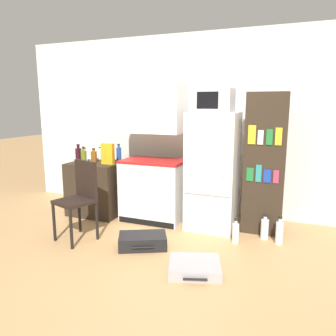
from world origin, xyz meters
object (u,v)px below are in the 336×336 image
at_px(bottle_amber_beer, 94,156).
at_px(water_bottle_back, 236,233).
at_px(refrigerator, 213,172).
at_px(water_bottle_middle, 279,232).
at_px(side_table, 98,188).
at_px(kitchen_hutch, 153,158).
at_px(bottle_milk_white, 85,155).
at_px(bottle_blue_soda, 119,154).
at_px(bowl, 90,159).
at_px(bottle_clear_short, 100,154).
at_px(cereal_box, 108,154).
at_px(bookshelf, 265,164).
at_px(suitcase_large_flat, 143,241).
at_px(bottle_olive_oil, 84,157).
at_px(chair, 80,193).
at_px(bottle_wine_dark, 79,155).
at_px(microwave, 214,100).
at_px(suitcase_small_flat, 195,267).
at_px(water_bottle_front, 265,228).

height_order(bottle_amber_beer, water_bottle_back, bottle_amber_beer).
relative_size(refrigerator, water_bottle_middle, 4.50).
distance_m(side_table, kitchen_hutch, 1.04).
bearing_deg(side_table, bottle_milk_white, 157.52).
relative_size(bottle_blue_soda, bowl, 1.62).
distance_m(bottle_clear_short, cereal_box, 0.49).
relative_size(refrigerator, bottle_blue_soda, 5.93).
relative_size(bookshelf, suitcase_large_flat, 2.81).
height_order(bottle_clear_short, bottle_amber_beer, bottle_amber_beer).
height_order(bottle_milk_white, bottle_olive_oil, bottle_olive_oil).
height_order(bookshelf, water_bottle_back, bookshelf).
bearing_deg(chair, bottle_wine_dark, 145.80).
xyz_separation_m(bottle_wine_dark, cereal_box, (0.42, 0.12, 0.03)).
xyz_separation_m(chair, water_bottle_middle, (2.30, 0.72, -0.43)).
distance_m(kitchen_hutch, microwave, 1.17).
relative_size(bookshelf, chair, 1.85).
xyz_separation_m(bottle_clear_short, water_bottle_middle, (2.77, -0.45, -0.73)).
distance_m(bottle_amber_beer, suitcase_small_flat, 2.44).
bearing_deg(microwave, bottle_olive_oil, -170.97).
bearing_deg(bottle_milk_white, bowl, -24.50).
distance_m(side_table, refrigerator, 1.81).
bearing_deg(bottle_milk_white, suitcase_small_flat, -30.95).
bearing_deg(refrigerator, bowl, 179.43).
height_order(bottle_blue_soda, chair, bottle_blue_soda).
bearing_deg(cereal_box, bottle_milk_white, 159.91).
height_order(suitcase_large_flat, water_bottle_middle, water_bottle_middle).
xyz_separation_m(kitchen_hutch, bookshelf, (1.51, 0.11, 0.00)).
distance_m(bottle_wine_dark, chair, 0.95).
bearing_deg(water_bottle_front, side_table, 177.86).
xyz_separation_m(bottle_blue_soda, cereal_box, (-0.00, -0.31, 0.04)).
height_order(microwave, bottle_clear_short, microwave).
relative_size(bottle_amber_beer, bottle_blue_soda, 0.81).
bearing_deg(bottle_milk_white, bottle_olive_oil, -56.12).
height_order(bookshelf, bowl, bookshelf).
distance_m(side_table, bottle_clear_short, 0.56).
bearing_deg(water_bottle_front, bottle_olive_oil, -176.63).
bearing_deg(water_bottle_middle, microwave, 165.33).
bearing_deg(bookshelf, suitcase_small_flat, -109.91).
xyz_separation_m(chair, water_bottle_back, (1.81, 0.56, -0.45)).
bearing_deg(bottle_amber_beer, bottle_blue_soda, 39.54).
height_order(side_table, bottle_amber_beer, bottle_amber_beer).
xyz_separation_m(bottle_clear_short, suitcase_small_flat, (2.03, -1.47, -0.82)).
relative_size(suitcase_large_flat, water_bottle_back, 2.10).
bearing_deg(water_bottle_middle, kitchen_hutch, 172.24).
bearing_deg(chair, water_bottle_middle, 36.16).
bearing_deg(cereal_box, side_table, 163.04).
relative_size(bottle_amber_beer, suitcase_large_flat, 0.33).
distance_m(bottle_blue_soda, cereal_box, 0.31).
relative_size(kitchen_hutch, bowl, 12.06).
xyz_separation_m(microwave, bottle_amber_beer, (-1.81, -0.05, -0.82)).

